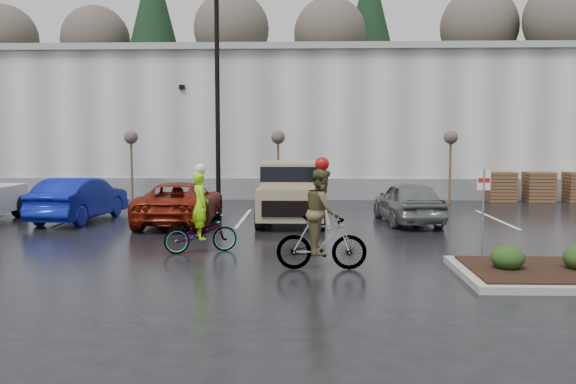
{
  "coord_description": "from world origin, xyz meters",
  "views": [
    {
      "loc": [
        -0.19,
        -13.7,
        2.94
      ],
      "look_at": [
        -0.78,
        4.21,
        1.3
      ],
      "focal_mm": 38.0,
      "sensor_mm": 36.0,
      "label": 1
    }
  ],
  "objects_px": {
    "cyclist_hivis": "(201,225)",
    "car_red": "(181,203)",
    "sapling_east": "(451,141)",
    "lamppost": "(217,70)",
    "sapling_west": "(131,141)",
    "suv_tan": "(292,192)",
    "fire_lane_sign": "(483,204)",
    "sapling_mid": "(278,141)",
    "car_blue": "(80,199)",
    "cyclist_olive": "(322,229)",
    "car_grey": "(408,202)",
    "pallet_stack_b": "(538,187)",
    "pallet_stack_a": "(500,187)"
  },
  "relations": [
    {
      "from": "lamppost",
      "to": "suv_tan",
      "type": "distance_m",
      "value": 7.49
    },
    {
      "from": "sapling_east",
      "to": "cyclist_olive",
      "type": "xyz_separation_m",
      "value": [
        -5.88,
        -13.4,
        -1.83
      ]
    },
    {
      "from": "fire_lane_sign",
      "to": "sapling_mid",
      "type": "bearing_deg",
      "value": 112.49
    },
    {
      "from": "sapling_mid",
      "to": "car_red",
      "type": "xyz_separation_m",
      "value": [
        -2.99,
        -6.42,
        -2.02
      ]
    },
    {
      "from": "sapling_mid",
      "to": "lamppost",
      "type": "bearing_deg",
      "value": -158.2
    },
    {
      "from": "car_grey",
      "to": "cyclist_olive",
      "type": "height_order",
      "value": "cyclist_olive"
    },
    {
      "from": "sapling_east",
      "to": "car_red",
      "type": "relative_size",
      "value": 0.63
    },
    {
      "from": "sapling_east",
      "to": "suv_tan",
      "type": "relative_size",
      "value": 0.63
    },
    {
      "from": "cyclist_olive",
      "to": "lamppost",
      "type": "bearing_deg",
      "value": 17.69
    },
    {
      "from": "sapling_west",
      "to": "car_blue",
      "type": "relative_size",
      "value": 0.69
    },
    {
      "from": "sapling_mid",
      "to": "cyclist_olive",
      "type": "relative_size",
      "value": 1.28
    },
    {
      "from": "cyclist_hivis",
      "to": "cyclist_olive",
      "type": "bearing_deg",
      "value": -143.76
    },
    {
      "from": "cyclist_hivis",
      "to": "car_red",
      "type": "bearing_deg",
      "value": -4.35
    },
    {
      "from": "sapling_west",
      "to": "suv_tan",
      "type": "bearing_deg",
      "value": -39.0
    },
    {
      "from": "car_grey",
      "to": "suv_tan",
      "type": "bearing_deg",
      "value": -8.44
    },
    {
      "from": "sapling_east",
      "to": "pallet_stack_b",
      "type": "height_order",
      "value": "sapling_east"
    },
    {
      "from": "lamppost",
      "to": "car_red",
      "type": "bearing_deg",
      "value": -95.11
    },
    {
      "from": "car_blue",
      "to": "suv_tan",
      "type": "xyz_separation_m",
      "value": [
        7.4,
        -0.05,
        0.27
      ]
    },
    {
      "from": "pallet_stack_a",
      "to": "fire_lane_sign",
      "type": "bearing_deg",
      "value": -108.81
    },
    {
      "from": "pallet_stack_b",
      "to": "lamppost",
      "type": "bearing_deg",
      "value": -171.98
    },
    {
      "from": "lamppost",
      "to": "sapling_mid",
      "type": "distance_m",
      "value": 4.0
    },
    {
      "from": "suv_tan",
      "to": "cyclist_olive",
      "type": "height_order",
      "value": "cyclist_olive"
    },
    {
      "from": "car_red",
      "to": "cyclist_olive",
      "type": "height_order",
      "value": "cyclist_olive"
    },
    {
      "from": "sapling_east",
      "to": "lamppost",
      "type": "bearing_deg",
      "value": -174.29
    },
    {
      "from": "fire_lane_sign",
      "to": "car_grey",
      "type": "distance_m",
      "value": 6.8
    },
    {
      "from": "car_grey",
      "to": "car_blue",
      "type": "bearing_deg",
      "value": -6.93
    },
    {
      "from": "cyclist_hivis",
      "to": "cyclist_olive",
      "type": "distance_m",
      "value": 3.57
    },
    {
      "from": "lamppost",
      "to": "sapling_west",
      "type": "xyz_separation_m",
      "value": [
        -4.0,
        1.0,
        -2.96
      ]
    },
    {
      "from": "lamppost",
      "to": "pallet_stack_b",
      "type": "distance_m",
      "value": 15.19
    },
    {
      "from": "car_red",
      "to": "car_grey",
      "type": "height_order",
      "value": "car_grey"
    },
    {
      "from": "pallet_stack_a",
      "to": "car_red",
      "type": "xyz_separation_m",
      "value": [
        -12.99,
        -7.42,
        0.03
      ]
    },
    {
      "from": "pallet_stack_a",
      "to": "car_grey",
      "type": "relative_size",
      "value": 0.32
    },
    {
      "from": "sapling_west",
      "to": "suv_tan",
      "type": "distance_m",
      "value": 9.49
    },
    {
      "from": "sapling_mid",
      "to": "car_blue",
      "type": "bearing_deg",
      "value": -138.75
    },
    {
      "from": "fire_lane_sign",
      "to": "cyclist_hivis",
      "type": "relative_size",
      "value": 0.97
    },
    {
      "from": "cyclist_hivis",
      "to": "car_blue",
      "type": "bearing_deg",
      "value": 21.12
    },
    {
      "from": "car_blue",
      "to": "sapling_mid",
      "type": "bearing_deg",
      "value": -132.24
    },
    {
      "from": "cyclist_olive",
      "to": "car_grey",
      "type": "bearing_deg",
      "value": -23.53
    },
    {
      "from": "fire_lane_sign",
      "to": "suv_tan",
      "type": "bearing_deg",
      "value": 123.27
    },
    {
      "from": "sapling_mid",
      "to": "car_blue",
      "type": "xyz_separation_m",
      "value": [
        -6.65,
        -5.83,
        -1.97
      ]
    },
    {
      "from": "car_blue",
      "to": "car_grey",
      "type": "height_order",
      "value": "car_blue"
    },
    {
      "from": "pallet_stack_a",
      "to": "car_blue",
      "type": "distance_m",
      "value": 17.99
    },
    {
      "from": "suv_tan",
      "to": "cyclist_hivis",
      "type": "bearing_deg",
      "value": -111.0
    },
    {
      "from": "sapling_east",
      "to": "sapling_west",
      "type": "bearing_deg",
      "value": 180.0
    },
    {
      "from": "lamppost",
      "to": "suv_tan",
      "type": "height_order",
      "value": "lamppost"
    },
    {
      "from": "sapling_east",
      "to": "cyclist_hivis",
      "type": "height_order",
      "value": "sapling_east"
    },
    {
      "from": "car_red",
      "to": "car_blue",
      "type": "bearing_deg",
      "value": -9.74
    },
    {
      "from": "car_red",
      "to": "sapling_mid",
      "type": "bearing_deg",
      "value": -115.49
    },
    {
      "from": "sapling_east",
      "to": "suv_tan",
      "type": "xyz_separation_m",
      "value": [
        -6.74,
        -5.88,
        -1.7
      ]
    },
    {
      "from": "sapling_east",
      "to": "pallet_stack_a",
      "type": "xyz_separation_m",
      "value": [
        2.5,
        1.0,
        -2.05
      ]
    }
  ]
}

